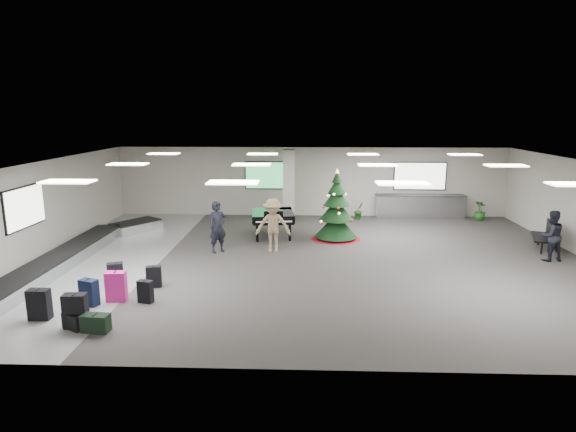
{
  "coord_description": "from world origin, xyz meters",
  "views": [
    {
      "loc": [
        -0.28,
        -15.28,
        4.77
      ],
      "look_at": [
        -0.87,
        1.0,
        1.25
      ],
      "focal_mm": 30.0,
      "sensor_mm": 36.0,
      "label": 1
    }
  ],
  "objects_px": {
    "potted_plant_left": "(359,210)",
    "traveler_bench": "(551,236)",
    "service_counter": "(420,206)",
    "potted_plant_right": "(480,211)",
    "pink_suitcase": "(116,287)",
    "traveler_a": "(218,227)",
    "grand_piano": "(273,216)",
    "christmas_tree": "(336,215)",
    "baggage_carousel": "(79,252)",
    "bench": "(544,234)",
    "traveler_b": "(273,225)"
  },
  "relations": [
    {
      "from": "potted_plant_left",
      "to": "traveler_a",
      "type": "bearing_deg",
      "value": -134.79
    },
    {
      "from": "pink_suitcase",
      "to": "grand_piano",
      "type": "distance_m",
      "value": 7.59
    },
    {
      "from": "grand_piano",
      "to": "christmas_tree",
      "type": "bearing_deg",
      "value": -11.55
    },
    {
      "from": "traveler_a",
      "to": "christmas_tree",
      "type": "bearing_deg",
      "value": -13.9
    },
    {
      "from": "potted_plant_left",
      "to": "potted_plant_right",
      "type": "relative_size",
      "value": 0.92
    },
    {
      "from": "christmas_tree",
      "to": "potted_plant_left",
      "type": "height_order",
      "value": "christmas_tree"
    },
    {
      "from": "pink_suitcase",
      "to": "potted_plant_right",
      "type": "height_order",
      "value": "potted_plant_right"
    },
    {
      "from": "traveler_b",
      "to": "potted_plant_left",
      "type": "distance_m",
      "value": 6.44
    },
    {
      "from": "grand_piano",
      "to": "traveler_a",
      "type": "height_order",
      "value": "traveler_a"
    },
    {
      "from": "service_counter",
      "to": "potted_plant_left",
      "type": "height_order",
      "value": "service_counter"
    },
    {
      "from": "traveler_b",
      "to": "bench",
      "type": "bearing_deg",
      "value": 3.34
    },
    {
      "from": "traveler_a",
      "to": "baggage_carousel",
      "type": "bearing_deg",
      "value": 151.39
    },
    {
      "from": "service_counter",
      "to": "traveler_a",
      "type": "bearing_deg",
      "value": -144.53
    },
    {
      "from": "service_counter",
      "to": "traveler_bench",
      "type": "distance_m",
      "value": 7.04
    },
    {
      "from": "pink_suitcase",
      "to": "traveler_a",
      "type": "height_order",
      "value": "traveler_a"
    },
    {
      "from": "traveler_b",
      "to": "traveler_bench",
      "type": "distance_m",
      "value": 9.15
    },
    {
      "from": "baggage_carousel",
      "to": "pink_suitcase",
      "type": "distance_m",
      "value": 4.58
    },
    {
      "from": "christmas_tree",
      "to": "grand_piano",
      "type": "xyz_separation_m",
      "value": [
        -2.45,
        0.21,
        -0.1
      ]
    },
    {
      "from": "traveler_bench",
      "to": "potted_plant_right",
      "type": "xyz_separation_m",
      "value": [
        -0.12,
        6.07,
        -0.4
      ]
    },
    {
      "from": "traveler_a",
      "to": "traveler_bench",
      "type": "distance_m",
      "value": 11.03
    },
    {
      "from": "baggage_carousel",
      "to": "potted_plant_left",
      "type": "xyz_separation_m",
      "value": [
        10.0,
        6.32,
        0.2
      ]
    },
    {
      "from": "potted_plant_left",
      "to": "traveler_bench",
      "type": "bearing_deg",
      "value": -47.46
    },
    {
      "from": "traveler_b",
      "to": "traveler_a",
      "type": "bearing_deg",
      "value": -176.14
    },
    {
      "from": "traveler_a",
      "to": "traveler_b",
      "type": "distance_m",
      "value": 1.91
    },
    {
      "from": "service_counter",
      "to": "christmas_tree",
      "type": "distance_m",
      "value": 5.7
    },
    {
      "from": "grand_piano",
      "to": "traveler_bench",
      "type": "bearing_deg",
      "value": -23.19
    },
    {
      "from": "traveler_a",
      "to": "potted_plant_right",
      "type": "bearing_deg",
      "value": -12.14
    },
    {
      "from": "christmas_tree",
      "to": "pink_suitcase",
      "type": "bearing_deg",
      "value": -132.98
    },
    {
      "from": "traveler_b",
      "to": "traveler_bench",
      "type": "xyz_separation_m",
      "value": [
        9.12,
        -0.72,
        -0.1
      ]
    },
    {
      "from": "christmas_tree",
      "to": "traveler_a",
      "type": "relative_size",
      "value": 1.52
    },
    {
      "from": "christmas_tree",
      "to": "bench",
      "type": "xyz_separation_m",
      "value": [
        7.28,
        -1.18,
        -0.37
      ]
    },
    {
      "from": "service_counter",
      "to": "potted_plant_left",
      "type": "relative_size",
      "value": 4.96
    },
    {
      "from": "traveler_a",
      "to": "pink_suitcase",
      "type": "bearing_deg",
      "value": -150.99
    },
    {
      "from": "pink_suitcase",
      "to": "christmas_tree",
      "type": "height_order",
      "value": "christmas_tree"
    },
    {
      "from": "service_counter",
      "to": "traveler_b",
      "type": "bearing_deg",
      "value": -137.95
    },
    {
      "from": "traveler_a",
      "to": "potted_plant_left",
      "type": "bearing_deg",
      "value": 6.3
    },
    {
      "from": "grand_piano",
      "to": "potted_plant_right",
      "type": "xyz_separation_m",
      "value": [
        9.15,
        3.33,
        -0.39
      ]
    },
    {
      "from": "service_counter",
      "to": "potted_plant_right",
      "type": "xyz_separation_m",
      "value": [
        2.61,
        -0.41,
        -0.1
      ]
    },
    {
      "from": "pink_suitcase",
      "to": "potted_plant_right",
      "type": "distance_m",
      "value": 16.19
    },
    {
      "from": "bench",
      "to": "grand_piano",
      "type": "bearing_deg",
      "value": -167.57
    },
    {
      "from": "christmas_tree",
      "to": "grand_piano",
      "type": "bearing_deg",
      "value": 175.14
    },
    {
      "from": "pink_suitcase",
      "to": "traveler_a",
      "type": "bearing_deg",
      "value": 62.46
    },
    {
      "from": "baggage_carousel",
      "to": "service_counter",
      "type": "height_order",
      "value": "service_counter"
    },
    {
      "from": "bench",
      "to": "potted_plant_right",
      "type": "xyz_separation_m",
      "value": [
        -0.58,
        4.72,
        -0.12
      ]
    },
    {
      "from": "baggage_carousel",
      "to": "potted_plant_left",
      "type": "distance_m",
      "value": 11.83
    },
    {
      "from": "grand_piano",
      "to": "traveler_bench",
      "type": "xyz_separation_m",
      "value": [
        9.27,
        -2.74,
        0.01
      ]
    },
    {
      "from": "potted_plant_right",
      "to": "traveler_a",
      "type": "bearing_deg",
      "value": -153.23
    },
    {
      "from": "bench",
      "to": "traveler_b",
      "type": "relative_size",
      "value": 0.89
    },
    {
      "from": "pink_suitcase",
      "to": "christmas_tree",
      "type": "relative_size",
      "value": 0.3
    },
    {
      "from": "baggage_carousel",
      "to": "potted_plant_right",
      "type": "xyz_separation_m",
      "value": [
        15.45,
        6.32,
        0.23
      ]
    }
  ]
}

